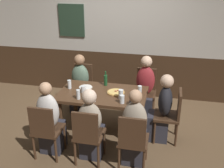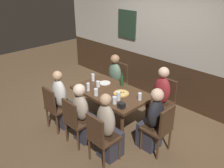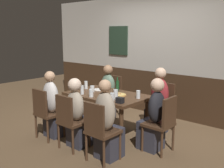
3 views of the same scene
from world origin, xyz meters
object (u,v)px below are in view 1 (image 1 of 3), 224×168
at_px(plate_white_large, 86,87).
at_px(pint_glass_pale, 93,98).
at_px(beer_glass_tall, 69,85).
at_px(dining_table, 103,98).
at_px(chair_right_far, 146,89).
at_px(chair_right_near, 133,139).
at_px(chair_left_near, 46,129).
at_px(pizza, 116,92).
at_px(chair_left_far, 82,84).
at_px(highball_clear, 78,95).
at_px(pint_glass_stout, 83,90).
at_px(beer_bottle_green, 106,80).
at_px(pint_glass_amber, 122,100).
at_px(person_head_east, 161,113).
at_px(person_left_far, 80,87).
at_px(condiment_caddy, 133,102).
at_px(chair_head_east, 172,113).
at_px(person_right_far, 145,92).
at_px(tumbler_short, 140,90).
at_px(person_mid_near, 91,129).
at_px(person_left_near, 50,123).
at_px(chair_mid_near, 88,134).
at_px(tumbler_water, 121,95).
at_px(person_right_near, 134,133).

bearing_deg(plate_white_large, pint_glass_pale, -59.95).
bearing_deg(beer_glass_tall, pint_glass_pale, -35.71).
relative_size(dining_table, chair_right_far, 1.63).
distance_m(chair_right_near, chair_left_near, 1.26).
xyz_separation_m(pizza, plate_white_large, (-0.55, 0.10, -0.01)).
relative_size(chair_left_far, highball_clear, 5.73).
height_order(chair_right_far, pint_glass_stout, chair_right_far).
bearing_deg(beer_bottle_green, pint_glass_amber, -56.67).
xyz_separation_m(person_head_east, person_left_far, (-1.60, 0.69, -0.00)).
bearing_deg(pint_glass_stout, pizza, 10.75).
xyz_separation_m(pint_glass_pale, pint_glass_amber, (0.44, 0.03, -0.00)).
xyz_separation_m(chair_right_far, condiment_caddy, (-0.08, -1.16, 0.29)).
relative_size(chair_head_east, pint_glass_amber, 6.88).
height_order(dining_table, person_right_far, person_right_far).
height_order(person_right_far, tumbler_short, person_right_far).
relative_size(person_mid_near, pizza, 3.90).
bearing_deg(plate_white_large, pizza, -10.41).
bearing_deg(chair_right_near, person_left_near, 172.70).
relative_size(tumbler_short, pint_glass_stout, 1.17).
xyz_separation_m(chair_mid_near, chair_right_near, (0.63, 0.00, 0.00)).
xyz_separation_m(chair_right_near, chair_left_far, (-1.26, 1.70, 0.00)).
bearing_deg(beer_glass_tall, chair_left_near, -92.60).
relative_size(person_right_far, pint_glass_amber, 9.30).
bearing_deg(plate_white_large, chair_right_far, 36.03).
relative_size(chair_head_east, highball_clear, 5.73).
height_order(person_head_east, person_left_near, person_left_near).
bearing_deg(pizza, dining_table, -167.77).
xyz_separation_m(pizza, condiment_caddy, (0.34, -0.36, 0.03)).
height_order(beer_glass_tall, highball_clear, highball_clear).
relative_size(chair_head_east, beer_bottle_green, 3.40).
distance_m(highball_clear, condiment_caddy, 0.87).
xyz_separation_m(chair_right_far, person_left_near, (-1.26, -1.54, -0.01)).
distance_m(tumbler_water, beer_bottle_green, 0.59).
xyz_separation_m(chair_left_near, person_right_far, (1.26, 1.54, 0.01)).
bearing_deg(person_right_near, chair_left_near, -172.71).
xyz_separation_m(dining_table, chair_right_near, (0.63, -0.85, -0.15)).
bearing_deg(person_mid_near, pint_glass_pale, 99.75).
distance_m(chair_mid_near, person_mid_near, 0.16).
height_order(beer_glass_tall, tumbler_water, tumbler_water).
height_order(tumbler_short, pint_glass_stout, tumbler_short).
height_order(highball_clear, tumbler_water, same).
xyz_separation_m(chair_left_far, tumbler_short, (1.23, -0.74, 0.30)).
xyz_separation_m(chair_mid_near, chair_left_far, (-0.63, 1.70, 0.00)).
distance_m(beer_glass_tall, tumbler_water, 0.95).
relative_size(chair_head_east, person_right_far, 0.74).
height_order(pint_glass_pale, condiment_caddy, pint_glass_pale).
distance_m(person_right_near, person_left_near, 1.26).
relative_size(person_left_far, pint_glass_amber, 8.87).
relative_size(chair_mid_near, chair_right_near, 1.00).
xyz_separation_m(dining_table, tumbler_water, (0.33, -0.15, 0.16)).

